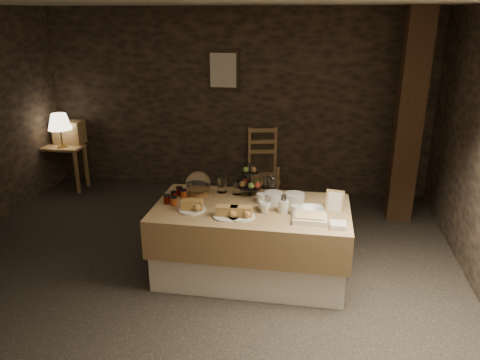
% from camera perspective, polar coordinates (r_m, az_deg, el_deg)
% --- Properties ---
extents(ground_plane, '(5.50, 5.00, 0.01)m').
position_cam_1_polar(ground_plane, '(4.94, -5.80, -11.00)').
color(ground_plane, black).
rests_on(ground_plane, ground).
extents(room_shell, '(5.52, 5.02, 2.60)m').
position_cam_1_polar(room_shell, '(4.35, -6.51, 6.95)').
color(room_shell, black).
rests_on(room_shell, ground).
extents(buffet_table, '(1.88, 1.00, 0.75)m').
position_cam_1_polar(buffet_table, '(4.65, 1.37, -6.90)').
color(buffet_table, silver).
rests_on(buffet_table, ground_plane).
extents(console_table, '(0.62, 0.35, 0.66)m').
position_cam_1_polar(console_table, '(7.39, -20.83, 2.89)').
color(console_table, olive).
rests_on(console_table, ground_plane).
extents(table_lamp, '(0.33, 0.33, 0.50)m').
position_cam_1_polar(table_lamp, '(7.20, -21.17, 6.60)').
color(table_lamp, '#A5873D').
rests_on(table_lamp, console_table).
extents(wine_rack, '(0.42, 0.26, 0.34)m').
position_cam_1_polar(wine_rack, '(7.44, -20.10, 5.50)').
color(wine_rack, olive).
rests_on(wine_rack, console_table).
extents(chair, '(0.52, 0.51, 0.74)m').
position_cam_1_polar(chair, '(6.79, 2.93, 1.81)').
color(chair, olive).
rests_on(chair, ground_plane).
extents(timber_column, '(0.30, 0.30, 2.60)m').
position_cam_1_polar(timber_column, '(6.05, 19.89, 7.02)').
color(timber_column, black).
rests_on(timber_column, ground_plane).
extents(framed_picture, '(0.45, 0.04, 0.55)m').
position_cam_1_polar(framed_picture, '(6.72, -2.04, 13.24)').
color(framed_picture, black).
rests_on(framed_picture, room_shell).
extents(plate_stack_a, '(0.19, 0.19, 0.10)m').
position_cam_1_polar(plate_stack_a, '(4.63, 4.11, -2.13)').
color(plate_stack_a, silver).
rests_on(plate_stack_a, buffet_table).
extents(plate_stack_b, '(0.20, 0.20, 0.08)m').
position_cam_1_polar(plate_stack_b, '(4.66, 6.65, -2.15)').
color(plate_stack_b, silver).
rests_on(plate_stack_b, buffet_table).
extents(cutlery_holder, '(0.10, 0.10, 0.12)m').
position_cam_1_polar(cutlery_holder, '(4.40, 5.32, -3.22)').
color(cutlery_holder, silver).
rests_on(cutlery_holder, buffet_table).
extents(cup_a, '(0.14, 0.14, 0.10)m').
position_cam_1_polar(cup_a, '(4.43, 3.01, -3.15)').
color(cup_a, silver).
rests_on(cup_a, buffet_table).
extents(cup_b, '(0.13, 0.13, 0.09)m').
position_cam_1_polar(cup_b, '(4.39, 3.02, -3.42)').
color(cup_b, silver).
rests_on(cup_b, buffet_table).
extents(mug_c, '(0.09, 0.09, 0.09)m').
position_cam_1_polar(mug_c, '(4.61, 2.59, -2.24)').
color(mug_c, silver).
rests_on(mug_c, buffet_table).
extents(mug_d, '(0.08, 0.08, 0.09)m').
position_cam_1_polar(mug_d, '(4.37, 6.75, -3.64)').
color(mug_d, silver).
rests_on(mug_d, buffet_table).
extents(bowl, '(0.25, 0.25, 0.06)m').
position_cam_1_polar(bowl, '(4.42, 8.72, -3.70)').
color(bowl, silver).
rests_on(bowl, buffet_table).
extents(cake_dome, '(0.26, 0.26, 0.26)m').
position_cam_1_polar(cake_dome, '(4.80, -5.10, -0.63)').
color(cake_dome, olive).
rests_on(cake_dome, buffet_table).
extents(fruit_stand, '(0.24, 0.24, 0.34)m').
position_cam_1_polar(fruit_stand, '(4.76, 1.26, -0.38)').
color(fruit_stand, black).
rests_on(fruit_stand, buffet_table).
extents(bread_platter_left, '(0.26, 0.26, 0.11)m').
position_cam_1_polar(bread_platter_left, '(4.45, -5.86, -3.24)').
color(bread_platter_left, silver).
rests_on(bread_platter_left, buffet_table).
extents(bread_platter_center, '(0.26, 0.26, 0.11)m').
position_cam_1_polar(bread_platter_center, '(4.30, -1.61, -4.00)').
color(bread_platter_center, silver).
rests_on(bread_platter_center, buffet_table).
extents(bread_platter_right, '(0.26, 0.26, 0.11)m').
position_cam_1_polar(bread_platter_right, '(4.29, 0.14, -4.05)').
color(bread_platter_right, silver).
rests_on(bread_platter_right, buffet_table).
extents(jam_jars, '(0.18, 0.32, 0.07)m').
position_cam_1_polar(jam_jars, '(4.71, -7.84, -2.03)').
color(jam_jars, '#4F0A01').
rests_on(jam_jars, buffet_table).
extents(tart_dish, '(0.30, 0.22, 0.07)m').
position_cam_1_polar(tart_dish, '(4.25, 8.51, -4.62)').
color(tart_dish, silver).
rests_on(tart_dish, buffet_table).
extents(square_dish, '(0.14, 0.14, 0.04)m').
position_cam_1_polar(square_dish, '(4.19, 11.86, -5.40)').
color(square_dish, silver).
rests_on(square_dish, buffet_table).
extents(menu_frame, '(0.18, 0.10, 0.22)m').
position_cam_1_polar(menu_frame, '(4.50, 11.46, -2.59)').
color(menu_frame, olive).
rests_on(menu_frame, buffet_table).
extents(storage_jar_a, '(0.10, 0.10, 0.16)m').
position_cam_1_polar(storage_jar_a, '(4.86, -2.24, -0.59)').
color(storage_jar_a, white).
rests_on(storage_jar_a, buffet_table).
extents(storage_jar_b, '(0.09, 0.09, 0.14)m').
position_cam_1_polar(storage_jar_b, '(4.81, -0.38, -0.94)').
color(storage_jar_b, white).
rests_on(storage_jar_b, buffet_table).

